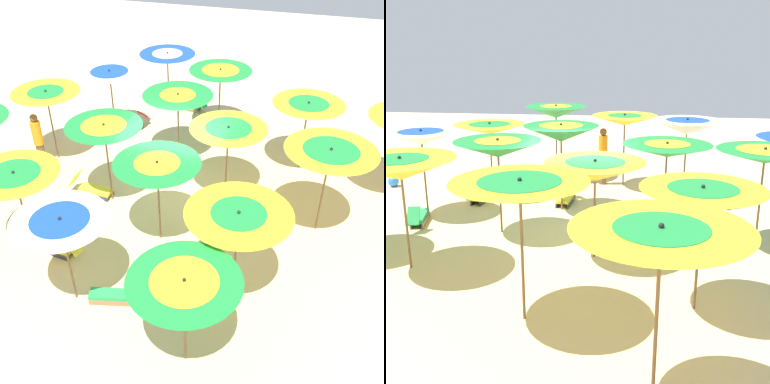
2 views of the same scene
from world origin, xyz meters
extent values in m
cube|color=beige|center=(0.00, 0.00, -0.02)|extent=(40.70, 40.70, 0.04)
cylinder|color=brown|center=(-5.92, -1.73, 1.14)|extent=(0.05, 0.05, 2.29)
cone|color=yellow|center=(-5.92, -1.73, 2.29)|extent=(2.15, 2.15, 0.42)
cone|color=#1E8C38|center=(-5.92, -1.73, 2.39)|extent=(1.13, 1.13, 0.22)
sphere|color=black|center=(-5.92, -1.73, 2.52)|extent=(0.07, 0.07, 0.07)
cylinder|color=brown|center=(-3.28, -2.53, 1.01)|extent=(0.05, 0.05, 2.02)
cone|color=yellow|center=(-3.28, -2.53, 2.02)|extent=(2.11, 2.11, 0.40)
cone|color=#1E8C38|center=(-3.28, -2.53, 2.11)|extent=(1.18, 1.18, 0.22)
sphere|color=black|center=(-3.28, -2.53, 2.25)|extent=(0.07, 0.07, 0.07)
cylinder|color=brown|center=(-0.26, -4.22, 1.06)|extent=(0.05, 0.05, 2.11)
cone|color=#1E8C38|center=(-0.26, -4.22, 2.11)|extent=(2.12, 2.12, 0.30)
cone|color=yellow|center=(-0.26, -4.22, 2.18)|extent=(1.25, 1.25, 0.18)
sphere|color=black|center=(-0.26, -4.22, 2.30)|extent=(0.07, 0.07, 0.07)
cylinder|color=brown|center=(-3.98, 0.38, 1.14)|extent=(0.05, 0.05, 2.29)
cone|color=yellow|center=(-3.98, 0.38, 2.29)|extent=(2.23, 2.23, 0.30)
cone|color=#1E8C38|center=(-3.98, 0.38, 2.35)|extent=(1.34, 1.34, 0.18)
sphere|color=black|center=(-3.98, 0.38, 2.47)|extent=(0.07, 0.07, 0.07)
cylinder|color=brown|center=(-1.31, -0.57, 0.97)|extent=(0.05, 0.05, 1.94)
cone|color=yellow|center=(-1.31, -0.57, 1.94)|extent=(2.12, 2.12, 0.42)
cone|color=#1E8C38|center=(-1.31, -0.57, 2.03)|extent=(1.27, 1.27, 0.25)
sphere|color=black|center=(-1.31, -0.57, 2.18)|extent=(0.07, 0.07, 0.07)
cylinder|color=brown|center=(0.60, -2.15, 1.01)|extent=(0.05, 0.05, 2.01)
cone|color=#1E8C38|center=(0.60, -2.15, 2.01)|extent=(2.17, 2.17, 0.33)
cone|color=yellow|center=(0.60, -2.15, 2.10)|extent=(1.10, 1.10, 0.16)
sphere|color=black|center=(0.60, -2.15, 2.21)|extent=(0.07, 0.07, 0.07)
cylinder|color=brown|center=(3.13, -2.84, 1.08)|extent=(0.05, 0.05, 2.17)
cone|color=white|center=(3.13, -2.84, 2.17)|extent=(2.02, 2.02, 0.44)
cone|color=#1947B2|center=(3.13, -2.84, 2.26)|extent=(1.24, 1.24, 0.27)
sphere|color=black|center=(3.13, -2.84, 2.42)|extent=(0.07, 0.07, 0.07)
cylinder|color=brown|center=(-2.32, 3.18, 1.06)|extent=(0.05, 0.05, 2.12)
cone|color=yellow|center=(-2.32, 3.18, 2.12)|extent=(2.21, 2.21, 0.43)
cone|color=#1E8C38|center=(-2.32, 3.18, 2.23)|extent=(1.14, 1.14, 0.22)
sphere|color=black|center=(-2.32, 3.18, 2.36)|extent=(0.07, 0.07, 0.07)
cylinder|color=brown|center=(-0.13, 1.83, 1.05)|extent=(0.05, 0.05, 2.10)
cone|color=#1E8C38|center=(-0.13, 1.83, 2.10)|extent=(2.08, 2.08, 0.40)
cone|color=yellow|center=(-0.13, 1.83, 2.21)|extent=(1.09, 1.09, 0.21)
sphere|color=black|center=(-0.13, 1.83, 2.33)|extent=(0.07, 0.07, 0.07)
cylinder|color=brown|center=(1.76, 0.61, 1.08)|extent=(0.05, 0.05, 2.16)
cone|color=#1E8C38|center=(1.76, 0.61, 2.16)|extent=(2.04, 2.04, 0.44)
cone|color=yellow|center=(1.76, 0.61, 2.26)|extent=(1.19, 1.19, 0.26)
sphere|color=black|center=(1.76, 0.61, 2.41)|extent=(0.07, 0.07, 0.07)
cylinder|color=brown|center=(4.41, -1.01, 1.07)|extent=(0.05, 0.05, 2.15)
cone|color=yellow|center=(4.41, -1.01, 2.15)|extent=(2.06, 2.06, 0.33)
cone|color=#1E8C38|center=(4.41, -1.01, 2.23)|extent=(1.09, 1.09, 0.17)
sphere|color=black|center=(4.41, -1.01, 2.34)|extent=(0.07, 0.07, 0.07)
cylinder|color=brown|center=(1.05, 4.26, 1.05)|extent=(0.05, 0.05, 2.10)
cone|color=white|center=(1.05, 4.26, 2.10)|extent=(1.98, 1.98, 0.35)
cone|color=#1947B2|center=(1.05, 4.26, 2.17)|extent=(1.19, 1.19, 0.21)
sphere|color=black|center=(1.05, 4.26, 2.30)|extent=(0.07, 0.07, 0.07)
cylinder|color=brown|center=(2.96, 2.97, 1.02)|extent=(0.05, 0.05, 2.03)
cone|color=yellow|center=(2.96, 2.97, 2.03)|extent=(2.11, 2.11, 0.31)
cone|color=#1E8C38|center=(2.96, 2.97, 2.10)|extent=(1.24, 1.24, 0.18)
sphere|color=black|center=(2.96, 2.97, 2.22)|extent=(0.07, 0.07, 0.07)
cylinder|color=brown|center=(5.31, 1.34, 1.12)|extent=(0.05, 0.05, 2.25)
cone|color=#1E8C38|center=(5.31, 1.34, 2.25)|extent=(2.09, 2.09, 0.40)
cone|color=yellow|center=(5.31, 1.34, 2.35)|extent=(1.06, 1.06, 0.20)
sphere|color=black|center=(5.31, 1.34, 2.48)|extent=(0.07, 0.07, 0.07)
cube|color=#333338|center=(2.66, -3.30, 0.07)|extent=(0.50, 0.71, 0.14)
cube|color=#333338|center=(2.90, -3.46, 0.07)|extent=(0.50, 0.71, 0.14)
cube|color=red|center=(2.78, -3.38, 0.19)|extent=(0.71, 0.86, 0.10)
cube|color=red|center=(2.45, -3.87, 0.40)|extent=(0.47, 0.49, 0.36)
cube|color=#333338|center=(2.19, 3.21, 0.07)|extent=(0.84, 0.16, 0.14)
cube|color=#333338|center=(2.15, 2.94, 0.07)|extent=(0.84, 0.16, 0.14)
cube|color=yellow|center=(2.17, 3.08, 0.19)|extent=(0.88, 0.41, 0.10)
cube|color=yellow|center=(1.62, 3.16, 0.45)|extent=(0.34, 0.32, 0.45)
cube|color=#333338|center=(2.28, 0.41, 0.07)|extent=(0.96, 0.11, 0.14)
cube|color=#333338|center=(2.30, 0.76, 0.07)|extent=(0.96, 0.11, 0.14)
cube|color=yellow|center=(2.29, 0.58, 0.19)|extent=(0.99, 0.43, 0.10)
cube|color=yellow|center=(2.92, 0.53, 0.46)|extent=(0.38, 0.38, 0.48)
cube|color=olive|center=(0.21, 4.27, 0.07)|extent=(0.96, 0.24, 0.14)
cube|color=olive|center=(0.28, 3.97, 0.07)|extent=(0.96, 0.24, 0.14)
cube|color=green|center=(0.25, 4.12, 0.19)|extent=(1.01, 0.50, 0.10)
cube|color=green|center=(-0.39, 3.98, 0.42)|extent=(0.43, 0.37, 0.40)
cylinder|color=brown|center=(4.53, -0.33, 0.43)|extent=(0.24, 0.24, 0.87)
cylinder|color=orange|center=(4.53, -0.33, 1.25)|extent=(0.30, 0.30, 0.76)
sphere|color=brown|center=(4.53, -0.33, 1.75)|extent=(0.24, 0.24, 0.24)
sphere|color=#337FE5|center=(3.38, 6.43, 0.18)|extent=(0.35, 0.35, 0.35)
camera|label=1|loc=(-3.37, 10.33, 8.09)|focal=43.41mm
camera|label=2|loc=(-11.22, -1.43, 4.52)|focal=46.05mm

